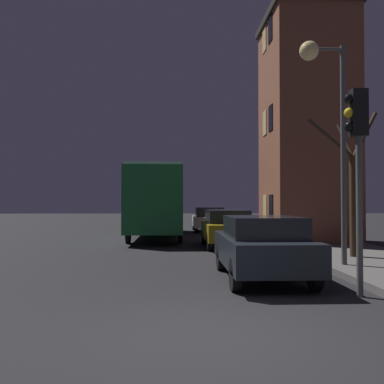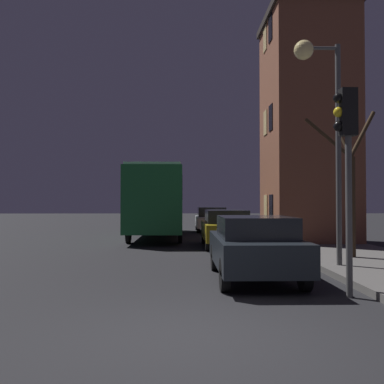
# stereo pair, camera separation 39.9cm
# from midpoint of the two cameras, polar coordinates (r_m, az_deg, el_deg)

# --- Properties ---
(ground_plane) EXTENTS (120.00, 120.00, 0.00)m
(ground_plane) POSITION_cam_midpoint_polar(r_m,az_deg,el_deg) (6.06, 3.11, -18.63)
(ground_plane) COLOR black
(brick_building) EXTENTS (3.63, 4.40, 9.92)m
(brick_building) POSITION_cam_midpoint_polar(r_m,az_deg,el_deg) (19.64, 15.63, 8.51)
(brick_building) COLOR brown
(brick_building) RESTS_ON sidewalk
(streetlamp) EXTENTS (1.23, 0.51, 5.89)m
(streetlamp) POSITION_cam_midpoint_polar(r_m,az_deg,el_deg) (12.01, 17.59, 12.08)
(streetlamp) COLOR #4C4C4C
(streetlamp) RESTS_ON sidewalk
(traffic_light) EXTENTS (0.43, 0.24, 3.96)m
(traffic_light) POSITION_cam_midpoint_polar(r_m,az_deg,el_deg) (8.72, 21.16, 5.68)
(traffic_light) COLOR #4C4C4C
(traffic_light) RESTS_ON ground
(bare_tree) EXTENTS (2.19, 0.80, 4.44)m
(bare_tree) POSITION_cam_midpoint_polar(r_m,az_deg,el_deg) (13.74, 21.10, 0.11)
(bare_tree) COLOR #382819
(bare_tree) RESTS_ON sidewalk
(bus) EXTENTS (2.45, 10.21, 3.41)m
(bus) POSITION_cam_midpoint_polar(r_m,az_deg,el_deg) (21.97, -3.94, -0.69)
(bus) COLOR #1E6B33
(bus) RESTS_ON ground
(car_near_lane) EXTENTS (1.80, 4.10, 1.47)m
(car_near_lane) POSITION_cam_midpoint_polar(r_m,az_deg,el_deg) (10.09, 9.41, -7.09)
(car_near_lane) COLOR black
(car_near_lane) RESTS_ON ground
(car_mid_lane) EXTENTS (1.77, 4.28, 1.48)m
(car_mid_lane) POSITION_cam_midpoint_polar(r_m,az_deg,el_deg) (17.06, 5.19, -4.72)
(car_mid_lane) COLOR olive
(car_mid_lane) RESTS_ON ground
(car_far_lane) EXTENTS (1.83, 3.91, 1.47)m
(car_far_lane) POSITION_cam_midpoint_polar(r_m,az_deg,el_deg) (26.00, 3.02, -3.62)
(car_far_lane) COLOR #B7BABF
(car_far_lane) RESTS_ON ground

